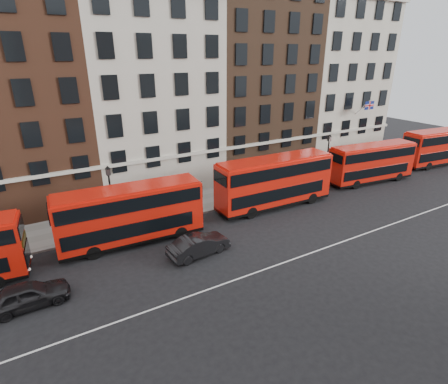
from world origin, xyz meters
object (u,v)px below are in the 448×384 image
bus_d (371,162)px  bus_e (440,146)px  car_front (199,245)px  bus_b (130,214)px  bus_c (274,181)px  traffic_light (364,155)px  car_rear (28,295)px

bus_d → bus_e: (13.00, 0.00, 0.14)m
bus_e → car_front: (-36.16, -4.11, -1.69)m
bus_b → bus_d: bearing=3.0°
bus_d → car_front: size_ratio=2.27×
bus_c → bus_b: bearing=-178.2°
bus_b → car_front: bus_b is taller
bus_b → bus_c: 13.40m
bus_c → traffic_light: size_ratio=3.48×
traffic_light → car_rear: bearing=-169.9°
bus_e → bus_c: bearing=-173.7°
traffic_light → bus_e: bearing=-10.0°
bus_b → bus_e: 39.78m
traffic_light → bus_d: bearing=-122.4°
bus_e → car_rear: size_ratio=2.51×
bus_c → car_rear: 21.14m
bus_e → car_rear: bus_e is taller
bus_b → traffic_light: bearing=7.2°
bus_b → bus_c: size_ratio=0.95×
bus_b → car_rear: bearing=-146.7°
traffic_light → bus_c: bearing=-172.0°
bus_c → bus_d: bus_c is taller
bus_d → bus_c: bearing=-173.5°
bus_e → traffic_light: 11.87m
bus_d → traffic_light: size_ratio=3.19×
bus_d → bus_b: bearing=-173.5°
car_rear → traffic_light: 35.94m
bus_e → bus_d: bearing=-173.7°
bus_b → bus_c: bus_c is taller
bus_b → traffic_light: (28.10, 2.07, 0.04)m
bus_d → bus_e: bearing=6.5°
bus_c → bus_e: (26.39, 0.00, -0.10)m
bus_b → bus_e: (39.78, 0.00, 0.04)m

